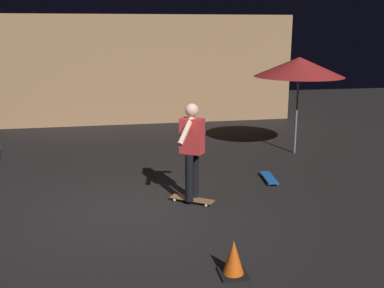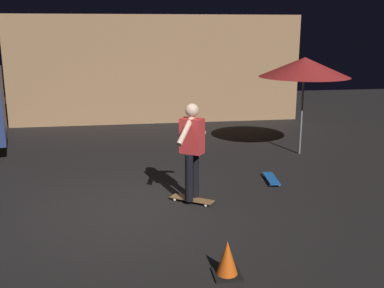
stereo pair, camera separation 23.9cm
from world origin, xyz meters
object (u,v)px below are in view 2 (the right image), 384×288
at_px(skateboard_spare, 271,179).
at_px(skater, 192,145).
at_px(traffic_cone, 227,260).
at_px(patio_umbrella, 304,67).
at_px(skateboard_ridden, 192,199).

bearing_deg(skateboard_spare, skater, -152.95).
relative_size(skateboard_spare, traffic_cone, 1.73).
xyz_separation_m(patio_umbrella, skater, (-3.05, -2.75, -1.04)).
relative_size(skateboard_ridden, traffic_cone, 1.63).
xyz_separation_m(patio_umbrella, skateboard_ridden, (-3.05, -2.75, -2.02)).
relative_size(skateboard_spare, skater, 0.48).
distance_m(patio_umbrella, traffic_cone, 6.29).
distance_m(skateboard_ridden, skateboard_spare, 1.94).
relative_size(skateboard_ridden, skater, 0.45).
distance_m(patio_umbrella, skateboard_spare, 3.05).
bearing_deg(skateboard_spare, traffic_cone, -116.56).
relative_size(skateboard_ridden, skateboard_spare, 0.94).
bearing_deg(skateboard_ridden, skateboard_spare, 27.05).
distance_m(skateboard_ridden, traffic_cone, 2.47).
bearing_deg(skateboard_ridden, skater, 0.00).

